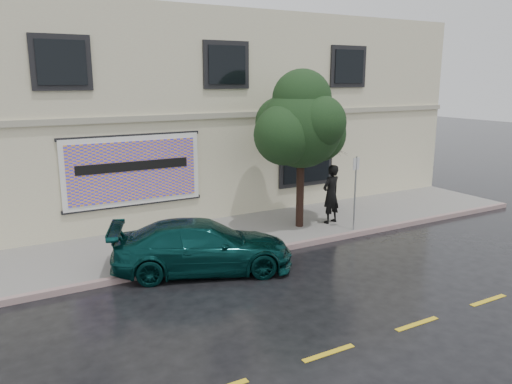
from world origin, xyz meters
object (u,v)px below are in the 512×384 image
car (203,246)px  fire_hydrant (180,246)px  pedestrian (331,194)px  street_tree (301,127)px

car → fire_hydrant: car is taller
pedestrian → street_tree: street_tree is taller
pedestrian → street_tree: (-1.10, 0.17, 2.20)m
street_tree → fire_hydrant: size_ratio=5.60×
car → pedestrian: size_ratio=2.34×
pedestrian → car: bearing=2.9°
pedestrian → fire_hydrant: 5.67m
street_tree → fire_hydrant: street_tree is taller
pedestrian → street_tree: 2.46m
car → pedestrian: 5.40m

